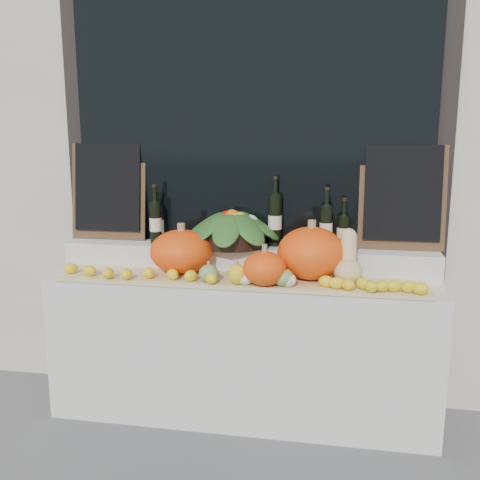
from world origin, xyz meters
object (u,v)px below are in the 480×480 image
pumpkin_right (311,253)px  produce_bowl (232,228)px  wine_bottle_tall (275,220)px  butternut_squash (348,262)px  pumpkin_left (182,251)px

pumpkin_right → produce_bowl: (-0.49, 0.19, 0.10)m
wine_bottle_tall → butternut_squash: bearing=-34.1°
pumpkin_right → butternut_squash: pumpkin_right is taller
pumpkin_left → pumpkin_right: (0.77, -0.01, 0.02)m
butternut_squash → produce_bowl: 0.75m
pumpkin_right → pumpkin_left: bearing=179.4°
butternut_squash → wine_bottle_tall: 0.56m
butternut_squash → wine_bottle_tall: size_ratio=0.70×
wine_bottle_tall → produce_bowl: bearing=-168.6°
pumpkin_left → produce_bowl: produce_bowl is taller
pumpkin_right → butternut_squash: (0.21, -0.06, -0.03)m
butternut_squash → pumpkin_right: bearing=164.4°
pumpkin_left → pumpkin_right: 0.77m
pumpkin_right → produce_bowl: bearing=159.0°
butternut_squash → produce_bowl: bearing=160.5°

